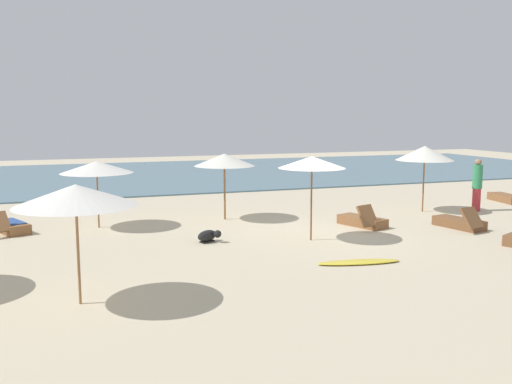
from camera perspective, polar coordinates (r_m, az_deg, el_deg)
The scene contains 14 objects.
ground_plane at distance 15.36m, azimuth 6.36°, elevation -4.58°, with size 60.00×60.00×0.00m, color beige.
ocean_water at distance 31.34m, azimuth -7.37°, elevation 1.87°, with size 48.00×16.00×0.06m, color slate.
umbrella_0 at distance 16.92m, azimuth -15.88°, elevation 2.44°, with size 2.09×2.09×1.96m.
umbrella_1 at distance 19.79m, azimuth 16.76°, elevation 3.79°, with size 1.93×1.93×2.24m.
umbrella_2 at distance 17.59m, azimuth -3.22°, elevation 3.27°, with size 1.91×1.91×2.08m.
umbrella_4 at distance 10.10m, azimuth -17.85°, elevation -0.32°, with size 2.10×2.10×2.12m.
umbrella_5 at distance 14.67m, azimuth 5.70°, elevation 3.01°, with size 1.76×1.76×2.22m.
lounger_0 at distance 16.95m, azimuth 10.78°, elevation -2.89°, with size 1.09×1.74×0.74m.
lounger_1 at distance 17.43m, azimuth 20.03°, elevation -2.94°, with size 0.92×1.75×0.71m.
lounger_3 at distance 17.27m, azimuth -23.73°, elevation -3.22°, with size 1.21×1.79×0.68m.
lounger_5 at distance 23.28m, azimuth 24.17°, elevation -0.52°, with size 0.81×1.70×0.74m.
person_1 at distance 20.65m, azimuth 21.55°, elevation 0.71°, with size 0.44×0.44×1.80m.
dog at distance 14.70m, azimuth -4.85°, elevation -4.44°, with size 0.69×0.57×0.33m.
surfboard at distance 12.84m, azimuth 10.39°, elevation -7.01°, with size 1.95×0.73×0.07m.
Camera 1 is at (-6.61, -13.46, 3.32)m, focal length 39.39 mm.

